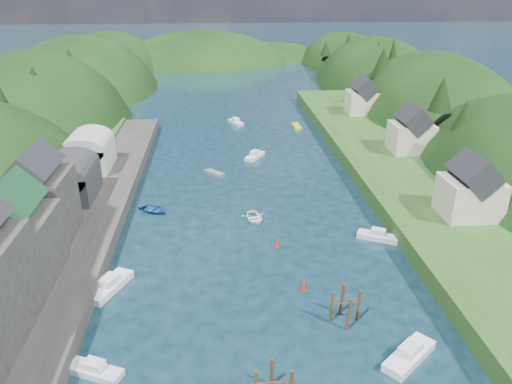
{
  "coord_description": "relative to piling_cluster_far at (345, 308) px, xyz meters",
  "views": [
    {
      "loc": [
        -4.99,
        -33.98,
        30.82
      ],
      "look_at": [
        0.0,
        28.0,
        4.0
      ],
      "focal_mm": 35.0,
      "sensor_mm": 36.0,
      "label": 1
    }
  ],
  "objects": [
    {
      "name": "hillside_left",
      "position": [
        -51.8,
        70.03,
        -9.43
      ],
      "size": [
        44.0,
        245.56,
        52.0
      ],
      "color": "black",
      "rests_on": "ground"
    },
    {
      "name": "quay_left",
      "position": [
        -30.8,
        15.03,
        -0.4
      ],
      "size": [
        12.0,
        110.0,
        2.0
      ],
      "primitive_type": "cube",
      "color": "#2D2B28",
      "rests_on": "ground"
    },
    {
      "name": "terrace_left_grass",
      "position": [
        -37.8,
        15.03,
        -0.15
      ],
      "size": [
        12.0,
        110.0,
        2.5
      ],
      "primitive_type": "cube",
      "color": "#234719",
      "rests_on": "ground"
    },
    {
      "name": "far_hills",
      "position": [
        -5.59,
        169.03,
        -12.2
      ],
      "size": [
        103.0,
        68.0,
        44.0
      ],
      "color": "black",
      "rests_on": "ground"
    },
    {
      "name": "piling_cluster_far",
      "position": [
        0.0,
        0.0,
        0.0
      ],
      "size": [
        3.18,
        2.97,
        3.93
      ],
      "color": "#382314",
      "rests_on": "ground"
    },
    {
      "name": "boat_sheds",
      "position": [
        -32.8,
        34.03,
        3.87
      ],
      "size": [
        7.0,
        21.0,
        7.5
      ],
      "color": "#2D2D30",
      "rests_on": "quay_left"
    },
    {
      "name": "moored_boats",
      "position": [
        -11.94,
        10.91,
        -0.82
      ],
      "size": [
        36.94,
        91.64,
        2.26
      ],
      "color": "yellow",
      "rests_on": "ground"
    },
    {
      "name": "channel_buoy_near",
      "position": [
        -3.1,
        5.5,
        -0.92
      ],
      "size": [
        0.7,
        0.7,
        1.1
      ],
      "color": "red",
      "rests_on": "ground"
    },
    {
      "name": "right_bank_cottages",
      "position": [
        21.2,
        43.36,
        4.45
      ],
      "size": [
        9.0,
        59.24,
        8.41
      ],
      "color": "beige",
      "rests_on": "terrace_right"
    },
    {
      "name": "hill_trees",
      "position": [
        -6.57,
        60.26,
        9.68
      ],
      "size": [
        90.95,
        153.08,
        12.27
      ],
      "color": "black",
      "rests_on": "ground"
    },
    {
      "name": "hillside_right",
      "position": [
        38.2,
        70.03,
        -8.81
      ],
      "size": [
        36.0,
        245.56,
        48.0
      ],
      "color": "black",
      "rests_on": "ground"
    },
    {
      "name": "ground",
      "position": [
        -6.8,
        45.03,
        -1.4
      ],
      "size": [
        600.0,
        600.0,
        0.0
      ],
      "primitive_type": "plane",
      "color": "black",
      "rests_on": "ground"
    },
    {
      "name": "channel_buoy_far",
      "position": [
        -4.83,
        14.98,
        -0.92
      ],
      "size": [
        0.7,
        0.7,
        1.1
      ],
      "color": "red",
      "rests_on": "ground"
    },
    {
      "name": "terrace_right",
      "position": [
        18.2,
        35.03,
        -0.2
      ],
      "size": [
        16.0,
        120.0,
        2.4
      ],
      "primitive_type": "cube",
      "color": "#234719",
      "rests_on": "ground"
    }
  ]
}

